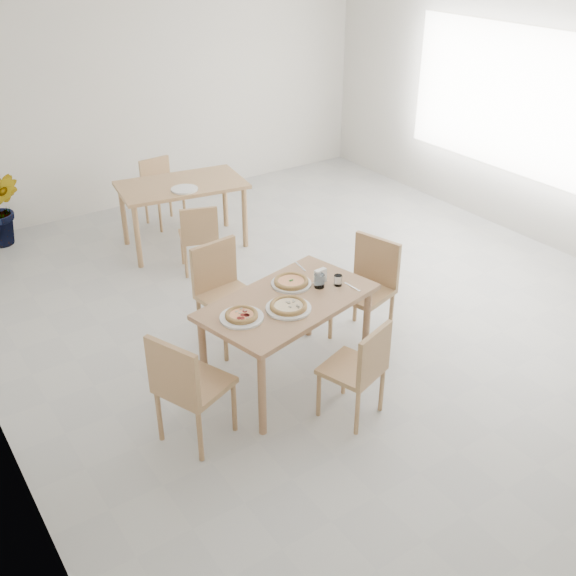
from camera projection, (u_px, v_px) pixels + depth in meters
room at (521, 102)px, 7.49m from camera, size 7.28×7.00×7.00m
main_table at (288, 310)px, 5.22m from camera, size 1.50×1.06×0.75m
chair_south at (361, 366)px, 4.89m from camera, size 0.50×0.50×0.81m
chair_north at (223, 287)px, 5.80m from camera, size 0.50×0.50×0.91m
chair_west at (186, 383)px, 4.63m from camera, size 0.58×0.58×0.90m
chair_east at (368, 282)px, 5.88m from camera, size 0.55×0.55×0.91m
plate_margherita at (291, 284)px, 5.37m from camera, size 0.32×0.32×0.02m
plate_mushroom at (288, 308)px, 5.04m from camera, size 0.34×0.34×0.02m
plate_pepperoni at (242, 317)px, 4.92m from camera, size 0.32×0.32×0.02m
pizza_margherita at (291, 281)px, 5.36m from camera, size 0.35×0.35×0.03m
pizza_mushroom at (288, 306)px, 5.03m from camera, size 0.34×0.34×0.03m
pizza_pepperoni at (242, 315)px, 4.91m from camera, size 0.29×0.29×0.03m
tumbler_a at (319, 281)px, 5.32m from camera, size 0.08×0.08×0.11m
tumbler_b at (338, 280)px, 5.35m from camera, size 0.07×0.07×0.09m
napkin_holder at (320, 277)px, 5.37m from camera, size 0.11×0.06×0.13m
fork_a at (300, 267)px, 5.64m from camera, size 0.04×0.19×0.01m
fork_b at (352, 287)px, 5.34m from camera, size 0.03×0.18×0.01m
second_table at (182, 191)px, 7.43m from camera, size 1.46×0.98×0.75m
chair_back_s at (199, 234)px, 6.96m from camera, size 0.48×0.48×0.77m
chair_back_n at (160, 187)px, 8.11m from camera, size 0.42×0.42×0.79m
plate_empty at (184, 189)px, 7.20m from camera, size 0.29×0.29×0.02m
potted_plant at (0, 209)px, 7.57m from camera, size 0.56×0.50×0.86m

